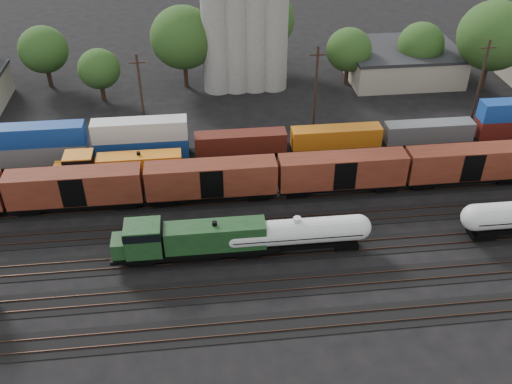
{
  "coord_description": "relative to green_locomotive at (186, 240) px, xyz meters",
  "views": [
    {
      "loc": [
        -4.43,
        -49.94,
        39.43
      ],
      "look_at": [
        1.39,
        2.0,
        3.0
      ],
      "focal_mm": 40.0,
      "sensor_mm": 36.0,
      "label": 1
    }
  ],
  "objects": [
    {
      "name": "grain_silo",
      "position": [
        9.81,
        41.0,
        8.68
      ],
      "size": [
        13.4,
        5.0,
        29.0
      ],
      "color": "gray",
      "rests_on": "ground"
    },
    {
      "name": "container_wall",
      "position": [
        9.11,
        20.0,
        0.28
      ],
      "size": [
        178.4,
        2.6,
        5.8
      ],
      "color": "black",
      "rests_on": "ground"
    },
    {
      "name": "industrial_sheds",
      "position": [
        13.16,
        40.25,
        -0.01
      ],
      "size": [
        119.38,
        17.26,
        5.1
      ],
      "color": "#9E937F",
      "rests_on": "ground"
    },
    {
      "name": "tank_car_a",
      "position": [
        11.34,
        0.0,
        -0.11
      ],
      "size": [
        15.67,
        2.81,
        4.11
      ],
      "color": "silver",
      "rests_on": "ground"
    },
    {
      "name": "ground",
      "position": [
        6.53,
        5.0,
        -2.57
      ],
      "size": [
        600.0,
        600.0,
        0.0
      ],
      "primitive_type": "plane",
      "color": "black"
    },
    {
      "name": "tracks",
      "position": [
        6.53,
        5.0,
        -2.52
      ],
      "size": [
        180.0,
        33.2,
        0.2
      ],
      "color": "black",
      "rests_on": "ground"
    },
    {
      "name": "utility_poles",
      "position": [
        6.53,
        27.0,
        3.64
      ],
      "size": [
        122.2,
        0.36,
        12.0
      ],
      "color": "black",
      "rests_on": "ground"
    },
    {
      "name": "green_locomotive",
      "position": [
        0.0,
        0.0,
        0.0
      ],
      "size": [
        17.03,
        3.01,
        4.51
      ],
      "color": "black",
      "rests_on": "ground"
    },
    {
      "name": "boxcar_string",
      "position": [
        18.47,
        10.0,
        0.55
      ],
      "size": [
        169.0,
        2.9,
        4.2
      ],
      "color": "black",
      "rests_on": "ground"
    },
    {
      "name": "tree_band",
      "position": [
        13.42,
        42.43,
        5.28
      ],
      "size": [
        161.94,
        23.63,
        14.32
      ],
      "color": "black",
      "rests_on": "ground"
    },
    {
      "name": "orange_locomotive",
      "position": [
        -8.27,
        15.0,
        -0.15
      ],
      "size": [
        16.87,
        2.81,
        4.22
      ],
      "color": "black",
      "rests_on": "ground"
    }
  ]
}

